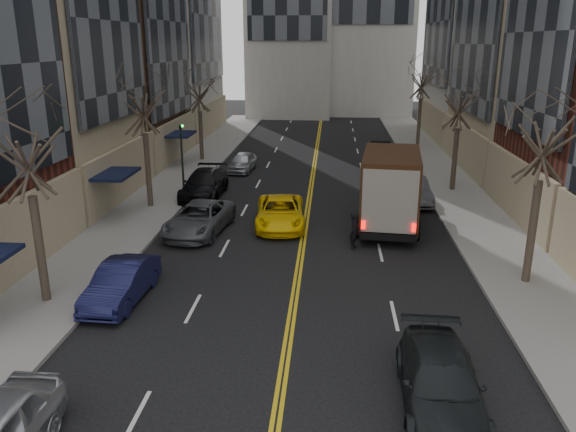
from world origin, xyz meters
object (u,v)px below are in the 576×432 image
ups_truck (390,189)px  pedestrian (354,231)px  taxi (280,212)px  observer_sedan (441,383)px

ups_truck → pedestrian: bearing=-112.8°
pedestrian → taxi: bearing=65.6°
observer_sedan → taxi: taxi is taller
observer_sedan → pedestrian: (-1.76, 11.42, 0.13)m
observer_sedan → ups_truck: bearing=91.7°
ups_truck → observer_sedan: (-0.10, -14.77, -1.24)m
ups_truck → observer_sedan: 14.82m
ups_truck → observer_sedan: size_ratio=1.47×
pedestrian → observer_sedan: bearing=-156.3°
pedestrian → ups_truck: bearing=-14.0°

